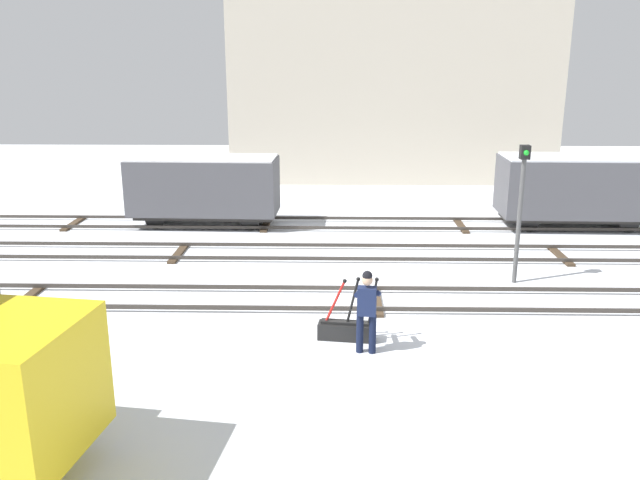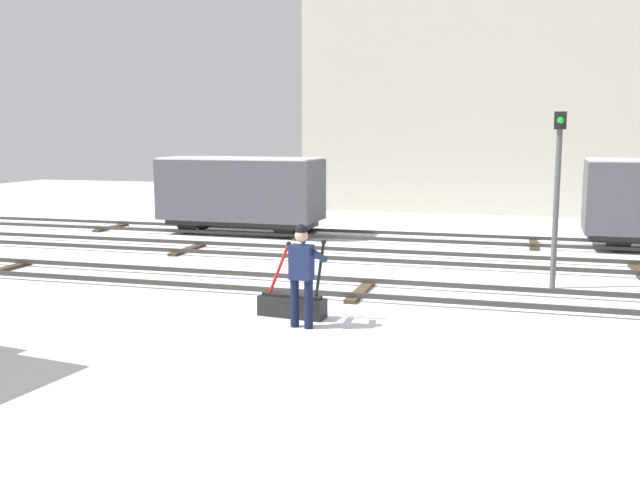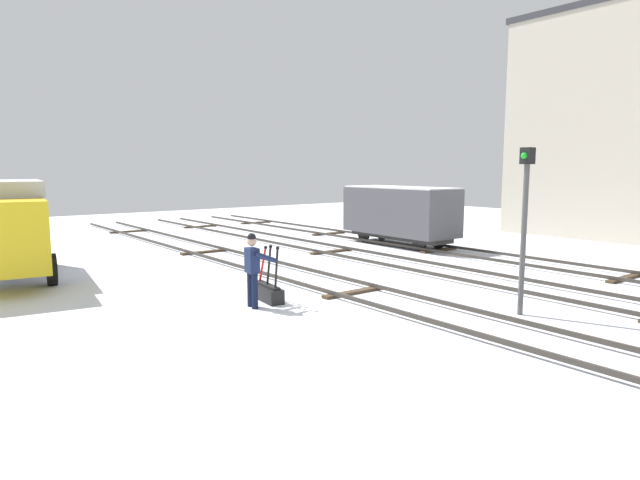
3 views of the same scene
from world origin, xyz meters
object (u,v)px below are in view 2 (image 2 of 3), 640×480
object	(u,v)px
switch_lever_frame	(292,303)
freight_car_near_switch	(241,191)
rail_worker	(302,269)
signal_post	(557,181)

from	to	relation	value
switch_lever_frame	freight_car_near_switch	distance (m)	11.01
rail_worker	signal_post	xyz separation A→B (m)	(4.22, 4.41, 1.29)
switch_lever_frame	rail_worker	size ratio (longest dim) A/B	0.81
switch_lever_frame	rail_worker	xyz separation A→B (m)	(0.38, -0.62, 0.75)
rail_worker	freight_car_near_switch	size ratio (longest dim) A/B	0.34
switch_lever_frame	signal_post	xyz separation A→B (m)	(4.60, 3.79, 2.04)
rail_worker	freight_car_near_switch	world-z (taller)	freight_car_near_switch
signal_post	freight_car_near_switch	distance (m)	11.29
rail_worker	signal_post	world-z (taller)	signal_post
signal_post	switch_lever_frame	bearing A→B (deg)	-140.48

